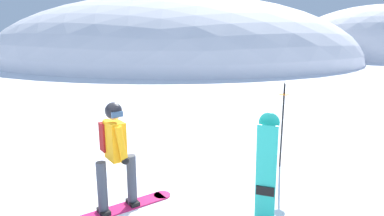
# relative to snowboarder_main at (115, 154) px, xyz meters

# --- Properties ---
(ridge_peak_main) EXTENTS (37.71, 33.94, 13.12)m
(ridge_peak_main) POSITION_rel_snowboarder_main_xyz_m (-11.36, 29.64, -0.92)
(ridge_peak_main) COLOR white
(ridge_peak_main) RESTS_ON ground
(ridge_peak_far) EXTENTS (22.12, 19.91, 11.70)m
(ridge_peak_far) POSITION_rel_snowboarder_main_xyz_m (10.49, 39.33, -0.92)
(ridge_peak_far) COLOR white
(ridge_peak_far) RESTS_ON ground
(snowboarder_main) EXTENTS (1.18, 1.55, 1.71)m
(snowboarder_main) POSITION_rel_snowboarder_main_xyz_m (0.00, 0.00, 0.00)
(snowboarder_main) COLOR #D11E5B
(snowboarder_main) RESTS_ON ground
(spare_snowboard) EXTENTS (0.28, 0.19, 1.65)m
(spare_snowboard) POSITION_rel_snowboarder_main_xyz_m (2.21, 0.30, -0.08)
(spare_snowboard) COLOR #23B7A3
(spare_snowboard) RESTS_ON ground
(piste_marker_near) EXTENTS (0.20, 0.20, 1.78)m
(piste_marker_near) POSITION_rel_snowboarder_main_xyz_m (2.25, 2.58, 0.10)
(piste_marker_near) COLOR black
(piste_marker_near) RESTS_ON ground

